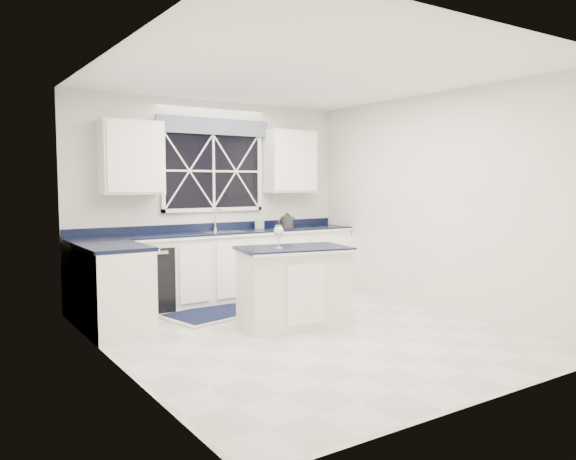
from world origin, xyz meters
TOP-DOWN VIEW (x-y plane):
  - ground at (0.00, 0.00)m, footprint 4.50×4.50m
  - back_wall at (0.00, 2.25)m, footprint 4.00×0.10m
  - base_cabinets at (-0.33, 1.78)m, footprint 3.99×1.60m
  - countertop at (0.00, 1.95)m, footprint 3.98×0.64m
  - dishwasher at (-1.10, 1.95)m, footprint 0.60×0.58m
  - window at (0.00, 2.20)m, footprint 1.65×0.09m
  - upper_cabinets at (0.00, 2.08)m, footprint 3.10×0.34m
  - faucet at (0.00, 2.14)m, footprint 0.05×0.20m
  - island at (0.04, 0.32)m, footprint 1.30×0.93m
  - rug at (-0.36, 1.35)m, footprint 1.53×1.11m
  - kettle at (1.04, 1.96)m, footprint 0.32×0.22m
  - wine_glass at (-0.16, 0.31)m, footprint 0.11×0.11m
  - soap_bottle at (0.67, 2.11)m, footprint 0.13×0.13m

SIDE VIEW (x-z plane):
  - ground at x=0.00m, z-range 0.00..0.00m
  - rug at x=-0.36m, z-range 0.00..0.02m
  - dishwasher at x=-1.10m, z-range 0.00..0.82m
  - island at x=0.04m, z-range 0.00..0.89m
  - base_cabinets at x=-0.33m, z-range 0.00..0.90m
  - countertop at x=0.00m, z-range 0.90..0.94m
  - kettle at x=1.04m, z-range 0.93..1.16m
  - soap_bottle at x=0.67m, z-range 0.94..1.15m
  - wine_glass at x=-0.16m, z-range 0.93..1.18m
  - faucet at x=0.00m, z-range 0.95..1.25m
  - back_wall at x=0.00m, z-range 0.00..2.70m
  - window at x=0.00m, z-range 1.20..2.46m
  - upper_cabinets at x=0.00m, z-range 1.45..2.35m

